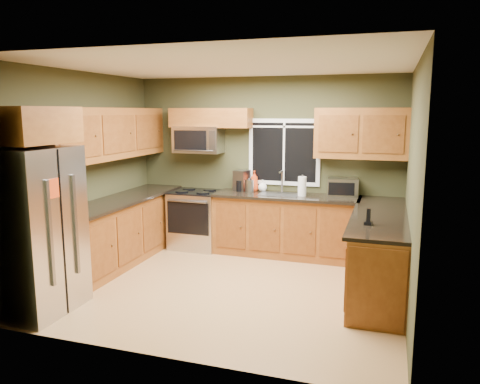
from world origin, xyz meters
The scene contains 28 objects.
floor centered at (0.00, 0.00, 0.00)m, with size 4.20×4.20×0.00m, color tan.
ceiling centered at (0.00, 0.00, 2.70)m, with size 4.20×4.20×0.00m, color white.
back_wall centered at (0.00, 1.80, 1.35)m, with size 4.20×4.20×0.00m, color #383920.
front_wall centered at (0.00, -1.80, 1.35)m, with size 4.20×4.20×0.00m, color #383920.
left_wall centered at (-2.10, 0.00, 1.35)m, with size 3.60×3.60×0.00m, color #383920.
right_wall centered at (2.10, 0.00, 1.35)m, with size 3.60×3.60×0.00m, color #383920.
window centered at (0.30, 1.78, 1.55)m, with size 1.12×0.03×1.02m.
base_cabinets_left centered at (-1.80, 0.48, 0.45)m, with size 0.60×2.65×0.90m, color brown.
countertop_left centered at (-1.78, 0.48, 0.92)m, with size 0.65×2.65×0.04m, color black.
base_cabinets_back centered at (0.42, 1.50, 0.45)m, with size 2.17×0.60×0.90m, color brown.
countertop_back centered at (0.42, 1.48, 0.92)m, with size 2.17×0.65×0.04m, color black.
base_cabinets_peninsula centered at (1.80, 0.54, 0.45)m, with size 0.60×2.52×0.90m.
countertop_peninsula centered at (1.78, 0.55, 0.92)m, with size 0.65×2.50×0.04m, color black.
upper_cabinets_left centered at (-1.94, 0.48, 1.86)m, with size 0.33×2.65×0.72m, color brown.
upper_cabinets_back_left centered at (-0.85, 1.64, 2.07)m, with size 1.30×0.33×0.30m, color brown.
upper_cabinets_back_right centered at (1.45, 1.64, 1.86)m, with size 1.30×0.33×0.72m, color brown.
upper_cabinet_over_fridge centered at (-1.74, -1.30, 2.03)m, with size 0.72×0.90×0.38m, color brown.
refrigerator centered at (-1.74, -1.30, 0.90)m, with size 0.74×0.90×1.80m.
range centered at (-1.05, 1.47, 0.47)m, with size 0.76×0.69×0.94m.
microwave centered at (-1.05, 1.61, 1.73)m, with size 0.76×0.41×0.42m.
sink centered at (0.30, 1.49, 0.95)m, with size 0.60×0.42×0.36m.
toaster_oven centered at (1.22, 1.62, 1.07)m, with size 0.47×0.39×0.27m.
coffee_maker centered at (-0.34, 1.64, 1.09)m, with size 0.24×0.29×0.32m.
kettle centered at (-0.17, 1.52, 1.05)m, with size 0.17×0.17×0.24m.
paper_towel_roll centered at (0.65, 1.46, 1.08)m, with size 0.16×0.16×0.32m.
soap_bottle_a centered at (-0.15, 1.70, 1.10)m, with size 0.12×0.12×0.31m, color #EF4716.
soap_bottle_c centered at (-0.02, 1.70, 1.03)m, with size 0.14×0.14×0.18m, color white.
cordless_phone centered at (1.67, -0.08, 0.99)m, with size 0.09×0.09×0.18m.
Camera 1 is at (1.87, -5.27, 2.17)m, focal length 35.00 mm.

